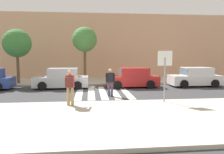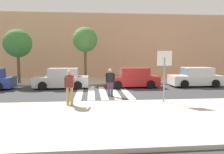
% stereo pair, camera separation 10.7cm
% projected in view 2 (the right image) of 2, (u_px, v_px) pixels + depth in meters
% --- Properties ---
extents(ground_plane, '(120.00, 120.00, 0.00)m').
position_uv_depth(ground_plane, '(103.00, 93.00, 14.90)').
color(ground_plane, '#38383A').
extents(sidewalk_near, '(60.00, 6.00, 0.14)m').
position_uv_depth(sidewalk_near, '(112.00, 118.00, 8.76)').
color(sidewalk_near, beige).
rests_on(sidewalk_near, ground).
extents(sidewalk_far, '(60.00, 4.80, 0.14)m').
position_uv_depth(sidewalk_far, '(100.00, 81.00, 20.83)').
color(sidewalk_far, beige).
rests_on(sidewalk_far, ground).
extents(building_facade_far, '(56.00, 4.00, 6.86)m').
position_uv_depth(building_facade_far, '(98.00, 47.00, 24.83)').
color(building_facade_far, tan).
rests_on(building_facade_far, ground).
extents(crosswalk_stripe_0, '(0.44, 5.20, 0.01)m').
position_uv_depth(crosswalk_stripe_0, '(80.00, 93.00, 14.94)').
color(crosswalk_stripe_0, silver).
rests_on(crosswalk_stripe_0, ground).
extents(crosswalk_stripe_1, '(0.44, 5.20, 0.01)m').
position_uv_depth(crosswalk_stripe_1, '(91.00, 92.00, 15.02)').
color(crosswalk_stripe_1, silver).
rests_on(crosswalk_stripe_1, ground).
extents(crosswalk_stripe_2, '(0.44, 5.20, 0.01)m').
position_uv_depth(crosswalk_stripe_2, '(103.00, 92.00, 15.10)').
color(crosswalk_stripe_2, silver).
rests_on(crosswalk_stripe_2, ground).
extents(crosswalk_stripe_3, '(0.44, 5.20, 0.01)m').
position_uv_depth(crosswalk_stripe_3, '(114.00, 92.00, 15.17)').
color(crosswalk_stripe_3, silver).
rests_on(crosswalk_stripe_3, ground).
extents(crosswalk_stripe_4, '(0.44, 5.20, 0.01)m').
position_uv_depth(crosswalk_stripe_4, '(126.00, 92.00, 15.25)').
color(crosswalk_stripe_4, silver).
rests_on(crosswalk_stripe_4, ground).
extents(stop_sign, '(0.76, 0.08, 2.66)m').
position_uv_depth(stop_sign, '(165.00, 65.00, 11.23)').
color(stop_sign, gray).
rests_on(stop_sign, sidewalk_near).
extents(photographer_with_backpack, '(0.66, 0.90, 1.72)m').
position_uv_depth(photographer_with_backpack, '(69.00, 84.00, 10.57)').
color(photographer_with_backpack, tan).
rests_on(photographer_with_backpack, sidewalk_near).
extents(pedestrian_crossing, '(0.58, 0.27, 1.72)m').
position_uv_depth(pedestrian_crossing, '(110.00, 81.00, 13.65)').
color(pedestrian_crossing, '#474C60').
rests_on(pedestrian_crossing, ground).
extents(parked_car_silver, '(4.10, 1.92, 1.55)m').
position_uv_depth(parked_car_silver, '(62.00, 79.00, 16.81)').
color(parked_car_silver, '#B7BABF').
rests_on(parked_car_silver, ground).
extents(parked_car_red, '(4.10, 1.92, 1.55)m').
position_uv_depth(parked_car_red, '(133.00, 78.00, 17.34)').
color(parked_car_red, red).
rests_on(parked_car_red, ground).
extents(parked_car_white, '(4.10, 1.92, 1.55)m').
position_uv_depth(parked_car_white, '(196.00, 77.00, 17.84)').
color(parked_car_white, white).
rests_on(parked_car_white, ground).
extents(street_tree_west, '(2.36, 2.36, 4.58)m').
position_uv_depth(street_tree_west, '(18.00, 44.00, 18.43)').
color(street_tree_west, brown).
rests_on(street_tree_west, sidewalk_far).
extents(street_tree_center, '(2.20, 2.20, 4.90)m').
position_uv_depth(street_tree_center, '(85.00, 40.00, 19.48)').
color(street_tree_center, brown).
rests_on(street_tree_center, sidewalk_far).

